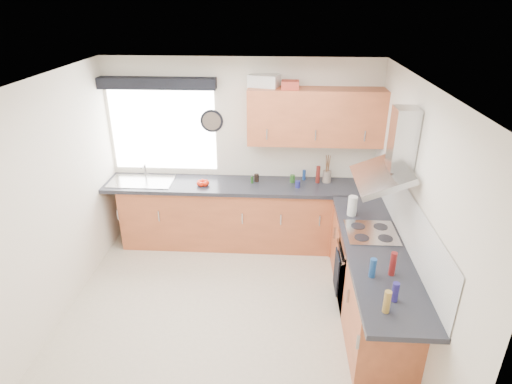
# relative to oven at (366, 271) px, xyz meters

# --- Properties ---
(ground_plane) EXTENTS (3.60, 3.60, 0.00)m
(ground_plane) POSITION_rel_oven_xyz_m (-1.50, -0.30, -0.42)
(ground_plane) COLOR beige
(ceiling) EXTENTS (3.60, 3.60, 0.02)m
(ceiling) POSITION_rel_oven_xyz_m (-1.50, -0.30, 2.08)
(ceiling) COLOR white
(ceiling) RESTS_ON wall_back
(wall_back) EXTENTS (3.60, 0.02, 2.50)m
(wall_back) POSITION_rel_oven_xyz_m (-1.50, 1.50, 0.82)
(wall_back) COLOR silver
(wall_back) RESTS_ON ground_plane
(wall_front) EXTENTS (3.60, 0.02, 2.50)m
(wall_front) POSITION_rel_oven_xyz_m (-1.50, -2.10, 0.82)
(wall_front) COLOR silver
(wall_front) RESTS_ON ground_plane
(wall_left) EXTENTS (0.02, 3.60, 2.50)m
(wall_left) POSITION_rel_oven_xyz_m (-3.30, -0.30, 0.82)
(wall_left) COLOR silver
(wall_left) RESTS_ON ground_plane
(wall_right) EXTENTS (0.02, 3.60, 2.50)m
(wall_right) POSITION_rel_oven_xyz_m (0.30, -0.30, 0.82)
(wall_right) COLOR silver
(wall_right) RESTS_ON ground_plane
(window) EXTENTS (1.40, 0.02, 1.10)m
(window) POSITION_rel_oven_xyz_m (-2.55, 1.49, 1.12)
(window) COLOR silver
(window) RESTS_ON wall_back
(window_blind) EXTENTS (1.50, 0.18, 0.14)m
(window_blind) POSITION_rel_oven_xyz_m (-2.55, 1.40, 1.76)
(window_blind) COLOR black
(window_blind) RESTS_ON wall_back
(splashback) EXTENTS (0.01, 3.00, 0.54)m
(splashback) POSITION_rel_oven_xyz_m (0.29, 0.00, 0.75)
(splashback) COLOR white
(splashback) RESTS_ON wall_right
(base_cab_back) EXTENTS (3.00, 0.58, 0.86)m
(base_cab_back) POSITION_rel_oven_xyz_m (-1.60, 1.21, 0.01)
(base_cab_back) COLOR #9C4C2B
(base_cab_back) RESTS_ON ground_plane
(base_cab_corner) EXTENTS (0.60, 0.60, 0.86)m
(base_cab_corner) POSITION_rel_oven_xyz_m (0.00, 1.20, 0.01)
(base_cab_corner) COLOR #9C4C2B
(base_cab_corner) RESTS_ON ground_plane
(base_cab_right) EXTENTS (0.58, 2.10, 0.86)m
(base_cab_right) POSITION_rel_oven_xyz_m (0.01, -0.15, 0.01)
(base_cab_right) COLOR #9C4C2B
(base_cab_right) RESTS_ON ground_plane
(worktop_back) EXTENTS (3.60, 0.62, 0.05)m
(worktop_back) POSITION_rel_oven_xyz_m (-1.50, 1.20, 0.46)
(worktop_back) COLOR black
(worktop_back) RESTS_ON base_cab_back
(worktop_right) EXTENTS (0.62, 2.42, 0.05)m
(worktop_right) POSITION_rel_oven_xyz_m (0.00, -0.30, 0.46)
(worktop_right) COLOR black
(worktop_right) RESTS_ON base_cab_right
(sink) EXTENTS (0.84, 0.46, 0.10)m
(sink) POSITION_rel_oven_xyz_m (-2.83, 1.20, 0.52)
(sink) COLOR #A7A8AB
(sink) RESTS_ON worktop_back
(oven) EXTENTS (0.56, 0.58, 0.85)m
(oven) POSITION_rel_oven_xyz_m (0.00, 0.00, 0.00)
(oven) COLOR black
(oven) RESTS_ON ground_plane
(hob_plate) EXTENTS (0.52, 0.52, 0.01)m
(hob_plate) POSITION_rel_oven_xyz_m (0.00, 0.00, 0.49)
(hob_plate) COLOR #A7A8AB
(hob_plate) RESTS_ON worktop_right
(extractor_hood) EXTENTS (0.52, 0.78, 0.66)m
(extractor_hood) POSITION_rel_oven_xyz_m (0.10, -0.00, 1.34)
(extractor_hood) COLOR #A7A8AB
(extractor_hood) RESTS_ON wall_right
(upper_cabinets) EXTENTS (1.70, 0.35, 0.70)m
(upper_cabinets) POSITION_rel_oven_xyz_m (-0.55, 1.32, 1.38)
(upper_cabinets) COLOR #9C4C2B
(upper_cabinets) RESTS_ON wall_back
(washing_machine) EXTENTS (0.54, 0.52, 0.78)m
(washing_machine) POSITION_rel_oven_xyz_m (-2.50, 1.22, -0.04)
(washing_machine) COLOR silver
(washing_machine) RESTS_ON ground_plane
(wall_clock) EXTENTS (0.30, 0.04, 0.30)m
(wall_clock) POSITION_rel_oven_xyz_m (-1.89, 1.48, 1.25)
(wall_clock) COLOR black
(wall_clock) RESTS_ON wall_back
(casserole) EXTENTS (0.41, 0.34, 0.15)m
(casserole) POSITION_rel_oven_xyz_m (-1.20, 1.42, 1.80)
(casserole) COLOR silver
(casserole) RESTS_ON upper_cabinets
(storage_box) EXTENTS (0.22, 0.18, 0.10)m
(storage_box) POSITION_rel_oven_xyz_m (-0.88, 1.30, 1.77)
(storage_box) COLOR #AA3728
(storage_box) RESTS_ON upper_cabinets
(utensil_pot) EXTENTS (0.14, 0.14, 0.16)m
(utensil_pot) POSITION_rel_oven_xyz_m (-0.35, 1.34, 0.56)
(utensil_pot) COLOR gray
(utensil_pot) RESTS_ON worktop_back
(kitchen_roll) EXTENTS (0.12, 0.12, 0.23)m
(kitchen_roll) POSITION_rel_oven_xyz_m (-0.15, 0.41, 0.60)
(kitchen_roll) COLOR silver
(kitchen_roll) RESTS_ON worktop_right
(tomato_cluster) EXTENTS (0.18, 0.18, 0.07)m
(tomato_cluster) POSITION_rel_oven_xyz_m (-1.98, 1.13, 0.52)
(tomato_cluster) COLOR red
(tomato_cluster) RESTS_ON worktop_back
(jar_0) EXTENTS (0.06, 0.06, 0.10)m
(jar_0) POSITION_rel_oven_xyz_m (-1.29, 1.30, 0.54)
(jar_0) COLOR black
(jar_0) RESTS_ON worktop_back
(jar_1) EXTENTS (0.05, 0.05, 0.23)m
(jar_1) POSITION_rel_oven_xyz_m (-0.47, 1.31, 0.60)
(jar_1) COLOR maroon
(jar_1) RESTS_ON worktop_back
(jar_2) EXTENTS (0.04, 0.04, 0.09)m
(jar_2) POSITION_rel_oven_xyz_m (-1.34, 1.24, 0.53)
(jar_2) COLOR #183A14
(jar_2) RESTS_ON worktop_back
(jar_3) EXTENTS (0.04, 0.04, 0.14)m
(jar_3) POSITION_rel_oven_xyz_m (-0.65, 1.39, 0.55)
(jar_3) COLOR navy
(jar_3) RESTS_ON worktop_back
(jar_4) EXTENTS (0.07, 0.07, 0.10)m
(jar_4) POSITION_rel_oven_xyz_m (-0.81, 1.30, 0.54)
(jar_4) COLOR #234E1C
(jar_4) RESTS_ON worktop_back
(jar_5) EXTENTS (0.06, 0.06, 0.09)m
(jar_5) POSITION_rel_oven_xyz_m (-0.74, 1.13, 0.53)
(jar_5) COLOR navy
(jar_5) RESTS_ON worktop_back
(bottle_0) EXTENTS (0.06, 0.06, 0.18)m
(bottle_0) POSITION_rel_oven_xyz_m (-0.14, -0.77, 0.58)
(bottle_0) COLOR navy
(bottle_0) RESTS_ON worktop_right
(bottle_1) EXTENTS (0.06, 0.06, 0.20)m
(bottle_1) POSITION_rel_oven_xyz_m (-0.12, -1.23, 0.58)
(bottle_1) COLOR olive
(bottle_1) RESTS_ON worktop_right
(bottle_2) EXTENTS (0.06, 0.06, 0.23)m
(bottle_2) POSITION_rel_oven_xyz_m (0.04, -0.73, 0.60)
(bottle_2) COLOR maroon
(bottle_2) RESTS_ON worktop_right
(bottle_3) EXTENTS (0.06, 0.06, 0.17)m
(bottle_3) POSITION_rel_oven_xyz_m (-0.02, -1.09, 0.57)
(bottle_3) COLOR navy
(bottle_3) RESTS_ON worktop_right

